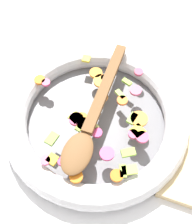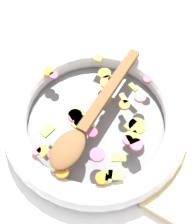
# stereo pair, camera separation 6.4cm
# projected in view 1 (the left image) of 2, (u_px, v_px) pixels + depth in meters

# --- Properties ---
(ground_plane) EXTENTS (4.00, 4.00, 0.00)m
(ground_plane) POSITION_uv_depth(u_px,v_px,m) (96.00, 124.00, 0.68)
(ground_plane) COLOR silver
(skillet) EXTENTS (0.39, 0.39, 0.05)m
(skillet) POSITION_uv_depth(u_px,v_px,m) (96.00, 119.00, 0.66)
(skillet) COLOR slate
(skillet) RESTS_ON ground_plane
(chopped_vegetables) EXTENTS (0.27, 0.30, 0.01)m
(chopped_vegetables) POSITION_uv_depth(u_px,v_px,m) (101.00, 118.00, 0.63)
(chopped_vegetables) COLOR orange
(chopped_vegetables) RESTS_ON skillet
(wooden_spoon) EXTENTS (0.06, 0.32, 0.01)m
(wooden_spoon) POSITION_uv_depth(u_px,v_px,m) (92.00, 117.00, 0.62)
(wooden_spoon) COLOR brown
(wooden_spoon) RESTS_ON chopped_vegetables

